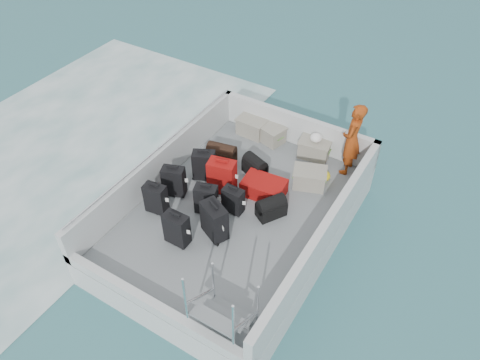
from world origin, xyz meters
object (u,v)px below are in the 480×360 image
at_px(suitcase_4, 206,200).
at_px(crate_0, 252,127).
at_px(suitcase_3, 177,229).
at_px(suitcase_8, 264,188).
at_px(crate_2, 314,149).
at_px(crate_3, 309,179).
at_px(suitcase_0, 156,199).
at_px(crate_1, 270,134).
at_px(suitcase_5, 222,177).
at_px(suitcase_1, 174,182).
at_px(suitcase_7, 233,201).
at_px(suitcase_6, 214,221).
at_px(passenger, 352,140).
at_px(suitcase_2, 204,166).

height_order(suitcase_4, crate_0, suitcase_4).
bearing_deg(suitcase_3, crate_0, 97.80).
bearing_deg(suitcase_8, crate_2, -17.89).
bearing_deg(crate_3, suitcase_0, -134.89).
bearing_deg(crate_1, suitcase_5, -90.59).
bearing_deg(suitcase_5, suitcase_1, -155.55).
height_order(suitcase_1, crate_2, suitcase_1).
distance_m(suitcase_7, crate_2, 2.32).
distance_m(suitcase_1, suitcase_4, 0.78).
bearing_deg(crate_3, crate_1, 146.88).
xyz_separation_m(suitcase_5, crate_3, (1.37, 1.00, -0.17)).
xyz_separation_m(suitcase_4, crate_2, (1.01, 2.50, -0.12)).
distance_m(suitcase_4, suitcase_7, 0.49).
bearing_deg(suitcase_3, suitcase_0, 152.53).
height_order(suitcase_4, suitcase_6, suitcase_6).
bearing_deg(passenger, suitcase_7, -34.88).
relative_size(suitcase_1, crate_3, 1.05).
distance_m(suitcase_0, suitcase_6, 1.22).
height_order(suitcase_6, crate_3, suitcase_6).
height_order(suitcase_6, passenger, passenger).
xyz_separation_m(suitcase_1, suitcase_5, (0.72, 0.55, 0.04)).
bearing_deg(crate_2, suitcase_0, -121.02).
distance_m(suitcase_1, suitcase_6, 1.31).
distance_m(suitcase_6, crate_3, 2.19).
bearing_deg(suitcase_1, passenger, 23.03).
distance_m(suitcase_3, crate_3, 2.81).
bearing_deg(suitcase_5, crate_1, 76.42).
distance_m(suitcase_4, suitcase_6, 0.59).
bearing_deg(suitcase_5, suitcase_4, -97.28).
height_order(suitcase_5, passenger, passenger).
distance_m(crate_0, crate_1, 0.45).
distance_m(suitcase_4, crate_3, 2.08).
bearing_deg(suitcase_5, suitcase_7, -50.28).
distance_m(suitcase_0, suitcase_5, 1.31).
bearing_deg(crate_0, crate_3, -26.06).
bearing_deg(passenger, suitcase_1, -50.29).
height_order(crate_0, crate_3, crate_0).
height_order(suitcase_0, suitcase_8, suitcase_0).
height_order(suitcase_3, suitcase_4, suitcase_3).
bearing_deg(suitcase_3, crate_1, 90.20).
bearing_deg(suitcase_0, suitcase_3, -34.47).
relative_size(suitcase_1, passenger, 0.41).
bearing_deg(crate_3, suitcase_2, -154.93).
bearing_deg(suitcase_0, crate_0, 77.11).
distance_m(suitcase_1, crate_2, 3.02).
height_order(suitcase_4, passenger, passenger).
xyz_separation_m(suitcase_6, crate_1, (-0.48, 2.89, -0.16)).
bearing_deg(suitcase_0, suitcase_6, -3.65).
bearing_deg(crate_2, suitcase_6, -101.05).
relative_size(suitcase_1, suitcase_5, 0.90).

